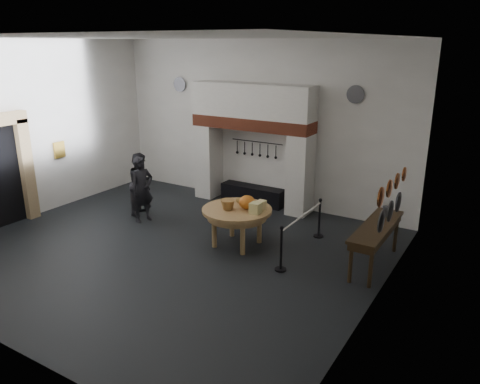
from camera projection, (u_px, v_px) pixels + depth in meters
The scene contains 35 objects.
floor at pixel (170, 249), 10.42m from camera, with size 9.00×8.00×0.02m, color black.
ceiling at pixel (159, 37), 9.04m from camera, with size 9.00×8.00×0.02m, color silver.
wall_back at pixel (259, 124), 12.98m from camera, with size 9.00×0.02×4.50m, color white.
wall_left at pixel (29, 131), 11.96m from camera, with size 0.02×8.00×4.50m, color white.
wall_right at pixel (382, 183), 7.50m from camera, with size 0.02×8.00×4.50m, color white.
chimney_pier_left at pixel (209, 161), 13.79m from camera, with size 0.55×0.70×2.15m, color silver.
chimney_pier_right at pixel (300, 175), 12.32m from camera, with size 0.55×0.70×2.15m, color silver.
hearth_brick_band at pixel (252, 123), 12.68m from camera, with size 3.50×0.72×0.32m, color #9E442B.
chimney_hood at pixel (252, 100), 12.49m from camera, with size 3.50×0.70×0.90m, color silver.
iron_range at pixel (253, 195), 13.36m from camera, with size 1.90×0.45×0.50m, color black.
utensil_rail at pixel (257, 142), 13.07m from camera, with size 0.02×0.02×1.60m, color black.
door_jamb_far at pixel (27, 170), 11.95m from camera, with size 0.22×0.30×2.60m, color tan.
wall_plaque at pixel (59, 150), 12.78m from camera, with size 0.05×0.34×0.44m, color gold.
work_table at pixel (237, 210), 10.41m from camera, with size 1.57×1.57×0.07m, color tan.
pumpkin at pixel (247, 202), 10.34m from camera, with size 0.36×0.36×0.31m, color orange.
cheese_block_big at pixel (255, 208), 10.08m from camera, with size 0.22×0.22×0.24m, color #DED485.
cheese_block_small at pixel (261, 205), 10.34m from camera, with size 0.18×0.18×0.20m, color #FFE698.
wicker_basket at pixel (228, 205), 10.32m from camera, with size 0.32×0.32×0.22m, color #A06C3A.
bread_loaf at pixel (241, 201), 10.72m from camera, with size 0.31×0.18×0.13m, color #A5773A.
visitor_near at pixel (142, 189), 11.85m from camera, with size 0.62×0.41×1.69m, color black.
visitor_far at pixel (141, 184), 12.38m from camera, with size 0.81×0.63×1.66m, color black.
side_table at pixel (377, 226), 9.40m from camera, with size 0.55×2.20×0.06m, color #332312.
pewter_jug at pixel (385, 211), 9.85m from camera, with size 0.12×0.12×0.22m, color #45454A.
copper_pan_a at pixel (381, 197), 7.77m from camera, with size 0.34×0.34×0.03m, color #C6662D.
copper_pan_b at pixel (389, 189), 8.22m from camera, with size 0.32×0.32×0.03m, color #C6662D.
copper_pan_c at pixel (397, 181), 8.67m from camera, with size 0.30×0.30×0.03m, color #C6662D.
copper_pan_d at pixel (404, 174), 9.11m from camera, with size 0.28×0.28×0.03m, color #C6662D.
pewter_plate_left at pixel (381, 221), 8.09m from camera, with size 0.40×0.40×0.03m, color #4C4C51.
pewter_plate_mid at pixel (390, 211), 8.58m from camera, with size 0.40×0.40×0.03m, color #4C4C51.
pewter_plate_right at pixel (398, 202), 9.06m from camera, with size 0.40×0.40×0.03m, color #4C4C51.
pewter_plate_back_left at pixel (180, 84), 14.00m from camera, with size 0.44×0.44×0.03m, color #4C4C51.
pewter_plate_back_right at pixel (355, 94), 11.32m from camera, with size 0.44×0.44×0.03m, color #4C4C51.
barrier_post_near at pixel (281, 250), 9.34m from camera, with size 0.05×0.05×0.90m, color black.
barrier_post_far at pixel (319, 219), 10.97m from camera, with size 0.05×0.05×0.90m, color black.
barrier_rope at pixel (302, 216), 10.03m from camera, with size 0.04×0.04×2.00m, color white.
Camera 1 is at (6.30, -7.32, 4.40)m, focal length 35.00 mm.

